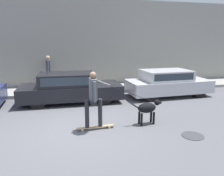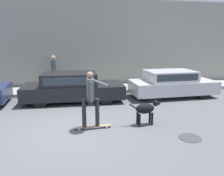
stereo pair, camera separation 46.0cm
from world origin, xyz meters
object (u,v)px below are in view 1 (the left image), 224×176
object	(u,v)px
parked_car_2	(168,83)
pedestrian_with_bag	(49,71)
dog	(148,108)
skateboarder	(94,97)
parked_car_1	(70,88)

from	to	relation	value
parked_car_2	pedestrian_with_bag	size ratio (longest dim) A/B	2.34
parked_car_2	dog	xyz separation A→B (m)	(-2.35, -3.17, -0.10)
parked_car_2	skateboarder	distance (m)	5.20
parked_car_2	skateboarder	size ratio (longest dim) A/B	1.55
skateboarder	parked_car_2	bearing A→B (deg)	35.91
pedestrian_with_bag	skateboarder	bearing A→B (deg)	105.98
dog	pedestrian_with_bag	size ratio (longest dim) A/B	0.60
parked_car_2	skateboarder	xyz separation A→B (m)	(-4.06, -3.22, 0.38)
parked_car_1	dog	size ratio (longest dim) A/B	4.22
parked_car_1	dog	world-z (taller)	parked_car_1
parked_car_1	pedestrian_with_bag	xyz separation A→B (m)	(-0.96, 2.42, 0.47)
skateboarder	pedestrian_with_bag	size ratio (longest dim) A/B	1.51
parked_car_2	pedestrian_with_bag	distance (m)	6.07
parked_car_2	dog	distance (m)	3.95
dog	skateboarder	size ratio (longest dim) A/B	0.40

